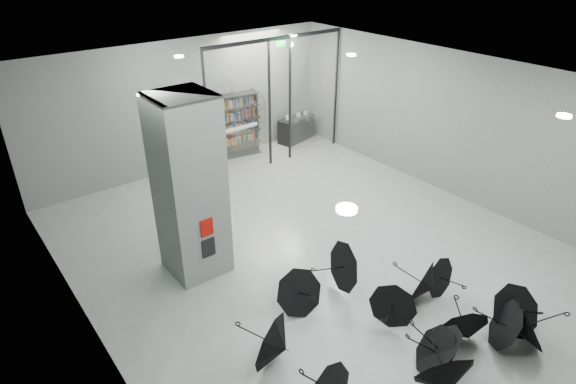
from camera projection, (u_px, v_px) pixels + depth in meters
room at (347, 151)px, 9.48m from camera, size 14.00×14.02×4.01m
column at (189, 188)px, 9.91m from camera, size 1.20×1.20×4.00m
fire_cabinet at (207, 228)px, 9.78m from camera, size 0.28×0.04×0.38m
info_panel at (209, 248)px, 10.02m from camera, size 0.30×0.03×0.42m
exit_sign at (281, 44)px, 14.01m from camera, size 0.30×0.06×0.15m
glass_partition at (277, 97)px, 14.91m from camera, size 5.06×0.08×4.00m
bookshelf at (232, 126)px, 15.79m from camera, size 1.98×0.69×2.13m
shop_counter at (296, 129)px, 17.39m from camera, size 1.54×0.89×0.87m
umbrella_cluster at (415, 339)px, 8.49m from camera, size 5.40×4.71×1.27m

